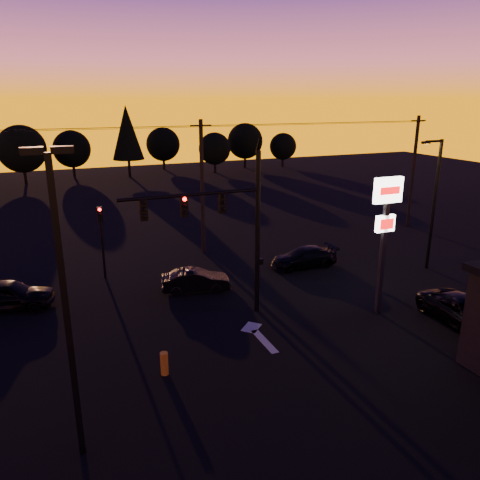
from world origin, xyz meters
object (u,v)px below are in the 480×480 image
object	(u,v)px
streetlight	(434,199)
car_mid	(196,280)
suv_parked	(465,312)
traffic_signal_mast	(226,219)
car_left	(7,295)
car_right	(304,257)
pylon_sign	(386,217)
secondary_signal	(101,232)
bollard	(164,363)
parking_lot_light	(64,292)

from	to	relation	value
streetlight	car_mid	size ratio (longest dim) A/B	2.13
suv_parked	streetlight	bearing A→B (deg)	63.31
streetlight	suv_parked	bearing A→B (deg)	-121.04
car_mid	traffic_signal_mast	bearing A→B (deg)	-159.49
suv_parked	car_left	bearing A→B (deg)	157.38
car_left	car_right	bearing A→B (deg)	-77.56
traffic_signal_mast	pylon_sign	bearing A→B (deg)	-19.36
traffic_signal_mast	secondary_signal	distance (m)	9.19
streetlight	bollard	distance (m)	19.27
bollard	car_right	size ratio (longest dim) A/B	0.22
parking_lot_light	car_left	size ratio (longest dim) A/B	2.03
pylon_sign	suv_parked	xyz separation A→B (m)	(2.90, -2.66, -4.25)
secondary_signal	bollard	distance (m)	11.59
car_mid	suv_parked	size ratio (longest dim) A/B	0.79
traffic_signal_mast	bollard	bearing A→B (deg)	-136.90
car_left	car_right	world-z (taller)	car_left
car_right	suv_parked	xyz separation A→B (m)	(2.96, -9.86, 0.04)
car_right	car_left	bearing A→B (deg)	-89.24
car_right	traffic_signal_mast	bearing A→B (deg)	-54.42
traffic_signal_mast	parking_lot_light	xyz separation A→B (m)	(-7.40, -6.99, 0.33)
traffic_signal_mast	car_left	bearing A→B (deg)	153.33
parking_lot_light	pylon_sign	distance (m)	15.19
secondary_signal	car_right	size ratio (longest dim) A/B	1.01
pylon_sign	car_right	size ratio (longest dim) A/B	1.59
traffic_signal_mast	suv_parked	xyz separation A→B (m)	(10.00, -5.15, -4.28)
secondary_signal	streetlight	world-z (taller)	streetlight
parking_lot_light	bollard	distance (m)	6.64
traffic_signal_mast	car_mid	bearing A→B (deg)	97.49
car_right	car_mid	bearing A→B (deg)	-79.80
pylon_sign	car_left	distance (m)	19.13
bollard	car_mid	xyz separation A→B (m)	(3.61, 7.42, 0.15)
pylon_sign	car_left	bearing A→B (deg)	156.26
bollard	parking_lot_light	bearing A→B (deg)	-136.30
car_left	traffic_signal_mast	bearing A→B (deg)	-103.15
secondary_signal	car_right	bearing A→B (deg)	-13.15
traffic_signal_mast	bollard	xyz separation A→B (m)	(-4.08, -3.82, -4.47)
traffic_signal_mast	car_right	bearing A→B (deg)	33.73
parking_lot_light	streetlight	distance (m)	23.05
bollard	car_right	world-z (taller)	car_right
car_left	car_right	distance (m)	17.04
secondary_signal	pylon_sign	size ratio (longest dim) A/B	0.64
car_left	car_right	size ratio (longest dim) A/B	1.05
car_right	suv_parked	world-z (taller)	suv_parked
pylon_sign	streetlight	distance (m)	8.00
suv_parked	pylon_sign	bearing A→B (deg)	141.83
traffic_signal_mast	pylon_sign	size ratio (longest dim) A/B	1.26
traffic_signal_mast	parking_lot_light	world-z (taller)	parking_lot_light
bollard	car_left	xyz separation A→B (m)	(-5.92, 8.85, 0.30)
streetlight	parking_lot_light	bearing A→B (deg)	-158.35
car_mid	bollard	bearing A→B (deg)	167.07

